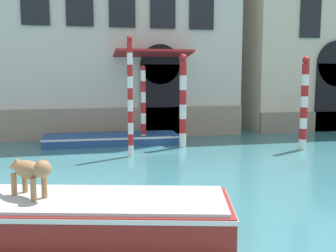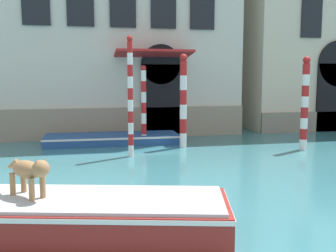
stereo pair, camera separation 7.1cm
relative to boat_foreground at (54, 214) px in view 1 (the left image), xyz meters
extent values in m
cube|color=gray|center=(2.43, 10.58, 0.34)|extent=(11.38, 0.16, 1.40)
cube|color=black|center=(4.13, 10.57, 1.32)|extent=(1.81, 0.14, 3.35)
cylinder|color=black|center=(4.13, 10.57, 2.99)|extent=(1.81, 0.14, 1.81)
cube|color=black|center=(-1.21, 10.59, 5.55)|extent=(1.15, 0.10, 1.92)
cube|color=black|center=(0.61, 10.59, 5.55)|extent=(1.15, 0.10, 1.92)
cube|color=black|center=(2.43, 10.59, 5.55)|extent=(1.15, 0.10, 1.92)
cube|color=black|center=(4.25, 10.59, 5.55)|extent=(1.15, 0.10, 1.92)
cube|color=black|center=(6.07, 10.59, 5.55)|extent=(1.15, 0.10, 1.92)
cube|color=#B22323|center=(3.70, 9.93, 3.45)|extent=(3.37, 1.40, 0.29)
cube|color=beige|center=(14.50, 13.63, 5.76)|extent=(10.65, 6.00, 12.23)
cube|color=black|center=(13.30, 10.57, 1.37)|extent=(2.32, 0.14, 3.44)
cube|color=black|center=(11.66, 10.59, 5.30)|extent=(1.09, 0.10, 1.95)
cube|color=maroon|center=(0.00, 0.00, -0.05)|extent=(6.60, 3.27, 0.61)
cube|color=white|center=(0.00, 0.00, 0.19)|extent=(6.64, 3.30, 0.08)
cube|color=#B2B7BC|center=(0.00, 0.00, 0.28)|extent=(6.38, 3.08, 0.06)
cylinder|color=#997047|center=(-0.15, 0.00, 0.52)|extent=(0.10, 0.10, 0.41)
cylinder|color=#997047|center=(-0.32, -0.15, 0.52)|extent=(0.10, 0.10, 0.41)
cylinder|color=#997047|center=(-0.53, 0.43, 0.52)|extent=(0.10, 0.10, 0.41)
cylinder|color=#997047|center=(-0.70, 0.28, 0.52)|extent=(0.10, 0.10, 0.41)
ellipsoid|color=#997047|center=(-0.43, 0.14, 0.81)|extent=(0.75, 0.78, 0.32)
ellipsoid|color=#AD7042|center=(-0.50, 0.22, 0.90)|extent=(0.39, 0.40, 0.11)
sphere|color=#997047|center=(-0.15, -0.17, 0.89)|extent=(0.30, 0.30, 0.30)
cone|color=#AD7042|center=(-0.09, -0.12, 1.00)|extent=(0.09, 0.09, 0.12)
cone|color=#AD7042|center=(-0.21, -0.23, 1.00)|extent=(0.09, 0.09, 0.12)
cylinder|color=#997047|center=(-0.70, 0.45, 0.86)|extent=(0.23, 0.25, 0.22)
cube|color=#234C8C|center=(1.78, 9.26, -0.16)|extent=(5.56, 1.88, 0.39)
cube|color=white|center=(1.78, 9.26, -0.03)|extent=(5.60, 1.91, 0.08)
cube|color=#8C7251|center=(1.78, 9.26, -0.18)|extent=(3.07, 1.38, 0.35)
cylinder|color=white|center=(8.85, 6.29, -0.15)|extent=(0.27, 0.27, 0.41)
cylinder|color=#B21E1E|center=(8.85, 6.29, 0.26)|extent=(0.27, 0.27, 0.41)
cylinder|color=white|center=(8.85, 6.29, 0.67)|extent=(0.27, 0.27, 0.41)
cylinder|color=#B21E1E|center=(8.85, 6.29, 1.09)|extent=(0.27, 0.27, 0.41)
cylinder|color=white|center=(8.85, 6.29, 1.50)|extent=(0.27, 0.27, 0.41)
cylinder|color=#B21E1E|center=(8.85, 6.29, 1.91)|extent=(0.27, 0.27, 0.41)
cylinder|color=white|center=(8.85, 6.29, 2.32)|extent=(0.27, 0.27, 0.41)
cylinder|color=#B21E1E|center=(8.85, 6.29, 2.73)|extent=(0.27, 0.27, 0.41)
sphere|color=#B21E1E|center=(8.85, 6.29, 3.06)|extent=(0.28, 0.28, 0.28)
cylinder|color=white|center=(3.05, 8.75, -0.14)|extent=(0.21, 0.21, 0.44)
cylinder|color=#B21E1E|center=(3.05, 8.75, 0.30)|extent=(0.21, 0.21, 0.44)
cylinder|color=white|center=(3.05, 8.75, 0.74)|extent=(0.21, 0.21, 0.44)
cylinder|color=#B21E1E|center=(3.05, 8.75, 1.17)|extent=(0.21, 0.21, 0.44)
cylinder|color=white|center=(3.05, 8.75, 1.61)|extent=(0.21, 0.21, 0.44)
cylinder|color=#B21E1E|center=(3.05, 8.75, 2.04)|extent=(0.21, 0.21, 0.44)
cylinder|color=white|center=(3.05, 8.75, 2.48)|extent=(0.21, 0.21, 0.44)
sphere|color=#B21E1E|center=(3.05, 8.75, 2.79)|extent=(0.22, 0.22, 0.22)
cylinder|color=white|center=(4.48, 7.83, -0.07)|extent=(0.27, 0.27, 0.57)
cylinder|color=#B21E1E|center=(4.48, 7.83, 0.50)|extent=(0.27, 0.27, 0.57)
cylinder|color=white|center=(4.48, 7.83, 1.07)|extent=(0.27, 0.27, 0.57)
cylinder|color=#B21E1E|center=(4.48, 7.83, 1.64)|extent=(0.27, 0.27, 0.57)
cylinder|color=white|center=(4.48, 7.83, 2.21)|extent=(0.27, 0.27, 0.57)
cylinder|color=#B21E1E|center=(4.48, 7.83, 2.77)|extent=(0.27, 0.27, 0.57)
sphere|color=#B21E1E|center=(4.48, 7.83, 3.18)|extent=(0.29, 0.29, 0.29)
cylinder|color=white|center=(2.23, 6.47, -0.15)|extent=(0.19, 0.19, 0.40)
cylinder|color=#B21E1E|center=(2.23, 6.47, 0.25)|extent=(0.19, 0.19, 0.40)
cylinder|color=white|center=(2.23, 6.47, 0.65)|extent=(0.19, 0.19, 0.40)
cylinder|color=#B21E1E|center=(2.23, 6.47, 1.05)|extent=(0.19, 0.19, 0.40)
cylinder|color=white|center=(2.23, 6.47, 1.45)|extent=(0.19, 0.19, 0.40)
cylinder|color=#B21E1E|center=(2.23, 6.47, 1.85)|extent=(0.19, 0.19, 0.40)
cylinder|color=white|center=(2.23, 6.47, 2.26)|extent=(0.19, 0.19, 0.40)
cylinder|color=#B21E1E|center=(2.23, 6.47, 2.66)|extent=(0.19, 0.19, 0.40)
cylinder|color=white|center=(2.23, 6.47, 3.06)|extent=(0.19, 0.19, 0.40)
cylinder|color=#B21E1E|center=(2.23, 6.47, 3.46)|extent=(0.19, 0.19, 0.40)
sphere|color=#B21E1E|center=(2.23, 6.47, 3.75)|extent=(0.20, 0.20, 0.20)
camera|label=1|loc=(0.52, -7.14, 2.49)|focal=42.00mm
camera|label=2|loc=(0.59, -7.15, 2.49)|focal=42.00mm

